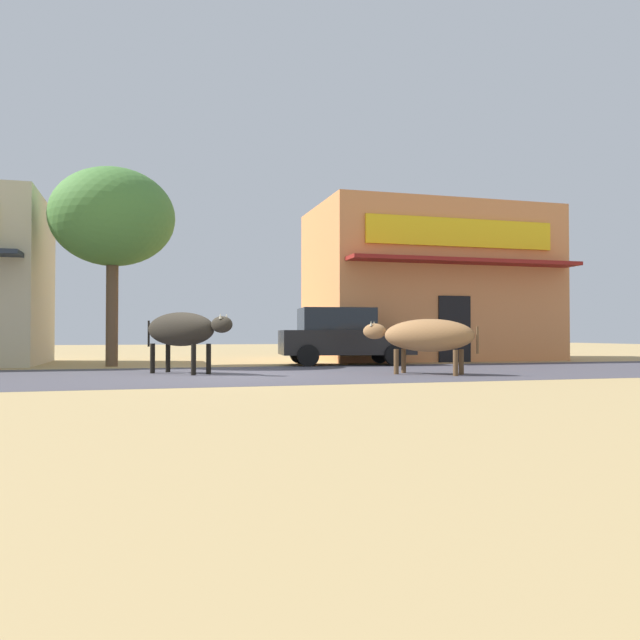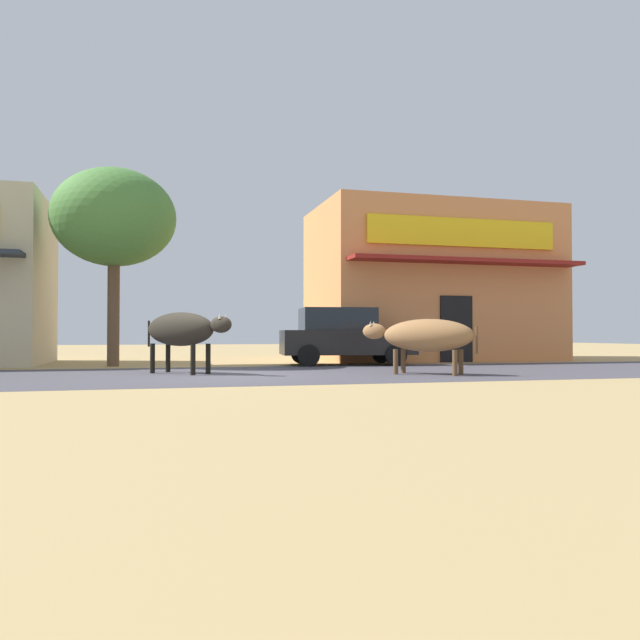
{
  "view_description": "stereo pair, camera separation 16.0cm",
  "coord_description": "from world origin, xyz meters",
  "px_view_note": "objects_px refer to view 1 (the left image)",
  "views": [
    {
      "loc": [
        -1.68,
        -13.92,
        0.9
      ],
      "look_at": [
        2.51,
        1.03,
        1.24
      ],
      "focal_mm": 35.58,
      "sensor_mm": 36.0,
      "label": 1
    },
    {
      "loc": [
        -1.52,
        -13.96,
        0.9
      ],
      "look_at": [
        2.51,
        1.03,
        1.24
      ],
      "focal_mm": 35.58,
      "sensor_mm": 36.0,
      "label": 2
    }
  ],
  "objects_px": {
    "cow_far_dark": "(426,336)",
    "pedestrian_by_shop": "(428,334)",
    "roadside_tree": "(113,218)",
    "cow_near_brown": "(182,330)",
    "parked_hatchback_car": "(343,336)"
  },
  "relations": [
    {
      "from": "roadside_tree",
      "to": "pedestrian_by_shop",
      "type": "distance_m",
      "value": 10.09
    },
    {
      "from": "roadside_tree",
      "to": "cow_near_brown",
      "type": "bearing_deg",
      "value": -66.15
    },
    {
      "from": "cow_near_brown",
      "to": "parked_hatchback_car",
      "type": "bearing_deg",
      "value": 32.51
    },
    {
      "from": "roadside_tree",
      "to": "cow_near_brown",
      "type": "height_order",
      "value": "roadside_tree"
    },
    {
      "from": "roadside_tree",
      "to": "cow_near_brown",
      "type": "distance_m",
      "value": 5.18
    },
    {
      "from": "parked_hatchback_car",
      "to": "cow_near_brown",
      "type": "height_order",
      "value": "parked_hatchback_car"
    },
    {
      "from": "parked_hatchback_car",
      "to": "cow_far_dark",
      "type": "relative_size",
      "value": 1.74
    },
    {
      "from": "roadside_tree",
      "to": "cow_far_dark",
      "type": "relative_size",
      "value": 2.41
    },
    {
      "from": "cow_far_dark",
      "to": "pedestrian_by_shop",
      "type": "relative_size",
      "value": 1.49
    },
    {
      "from": "roadside_tree",
      "to": "parked_hatchback_car",
      "type": "xyz_separation_m",
      "value": [
        6.42,
        -0.77,
        -3.25
      ]
    },
    {
      "from": "parked_hatchback_car",
      "to": "cow_near_brown",
      "type": "relative_size",
      "value": 1.83
    },
    {
      "from": "parked_hatchback_car",
      "to": "roadside_tree",
      "type": "bearing_deg",
      "value": 173.18
    },
    {
      "from": "parked_hatchback_car",
      "to": "pedestrian_by_shop",
      "type": "xyz_separation_m",
      "value": [
        3.15,
        0.93,
        0.04
      ]
    },
    {
      "from": "roadside_tree",
      "to": "cow_far_dark",
      "type": "distance_m",
      "value": 9.33
    },
    {
      "from": "pedestrian_by_shop",
      "to": "parked_hatchback_car",
      "type": "bearing_deg",
      "value": -163.58
    }
  ]
}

